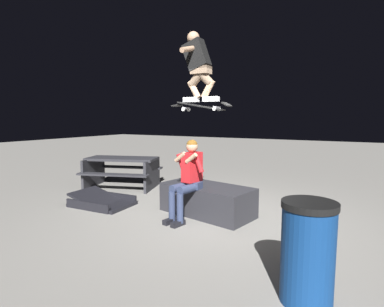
# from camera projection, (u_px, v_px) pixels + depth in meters

# --- Properties ---
(ground_plane) EXTENTS (40.00, 40.00, 0.00)m
(ground_plane) POSITION_uv_depth(u_px,v_px,m) (213.00, 216.00, 5.34)
(ground_plane) COLOR gray
(ledge_box_main) EXTENTS (1.76, 1.09, 0.52)m
(ledge_box_main) POSITION_uv_depth(u_px,v_px,m) (207.00, 200.00, 5.41)
(ledge_box_main) COLOR #28282D
(ledge_box_main) RESTS_ON ground
(person_sitting_on_ledge) EXTENTS (0.59, 0.78, 1.36)m
(person_sitting_on_ledge) POSITION_uv_depth(u_px,v_px,m) (188.00, 175.00, 5.06)
(person_sitting_on_ledge) COLOR #2D3856
(person_sitting_on_ledge) RESTS_ON ground
(skateboard) EXTENTS (1.02, 0.22, 0.16)m
(skateboard) POSITION_uv_depth(u_px,v_px,m) (201.00, 106.00, 4.91)
(skateboard) COLOR black
(skater_airborne) EXTENTS (0.62, 0.89, 1.12)m
(skater_airborne) POSITION_uv_depth(u_px,v_px,m) (198.00, 63.00, 4.86)
(skater_airborne) COLOR white
(kicker_ramp) EXTENTS (1.18, 0.85, 0.35)m
(kicker_ramp) POSITION_uv_depth(u_px,v_px,m) (102.00, 202.00, 5.97)
(kicker_ramp) COLOR black
(kicker_ramp) RESTS_ON ground
(picnic_table_back) EXTENTS (2.04, 1.81, 0.75)m
(picnic_table_back) POSITION_uv_depth(u_px,v_px,m) (122.00, 168.00, 7.48)
(picnic_table_back) COLOR #28282D
(picnic_table_back) RESTS_ON ground
(trash_bin) EXTENTS (0.50, 0.50, 0.96)m
(trash_bin) POSITION_uv_depth(u_px,v_px,m) (308.00, 252.00, 2.79)
(trash_bin) COLOR navy
(trash_bin) RESTS_ON ground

